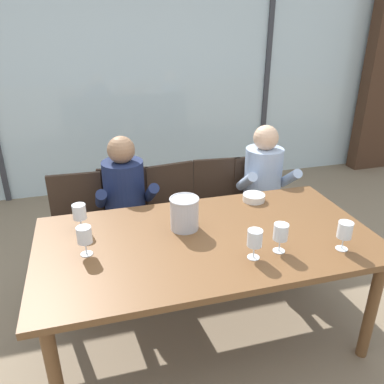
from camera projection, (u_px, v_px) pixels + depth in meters
name	position (u px, v px, depth m)	size (l,w,h in m)	color
ground	(173.00, 255.00, 3.55)	(14.00, 14.00, 0.00)	#847056
window_glass_panel	(138.00, 83.00, 4.52)	(7.24, 0.03, 2.60)	silver
window_mullion_right	(266.00, 77.00, 4.90)	(0.06, 0.06, 2.60)	#38383D
hillside_vineyard	(115.00, 76.00, 7.50)	(13.24, 2.40, 1.91)	#477A38
curtain_heavy_drape	(384.00, 74.00, 5.16)	(0.56, 0.20, 2.60)	#472D1E
dining_table	(207.00, 248.00, 2.39)	(2.04, 1.07, 0.77)	brown
chair_near_curtain	(78.00, 221.00, 3.09)	(0.46, 0.46, 0.87)	#332319
chair_left_of_center	(125.00, 214.00, 3.21)	(0.50, 0.50, 0.87)	#332319
chair_center	(175.00, 208.00, 3.30)	(0.49, 0.49, 0.87)	#332319
chair_right_of_center	(219.00, 202.00, 3.41)	(0.48, 0.48, 0.87)	#332319
chair_near_window_right	(259.00, 198.00, 3.49)	(0.47, 0.47, 0.87)	#332319
person_navy_polo	(126.00, 203.00, 3.01)	(0.47, 0.62, 1.19)	#192347
person_pale_blue_shirt	(265.00, 186.00, 3.30)	(0.48, 0.63, 1.19)	#9EB2D1
ice_bucket_primary	(184.00, 213.00, 2.41)	(0.19, 0.19, 0.21)	#B7B7BC
tasting_bowl	(254.00, 198.00, 2.81)	(0.16, 0.16, 0.05)	silver
wine_glass_by_left_taster	(281.00, 233.00, 2.17)	(0.08, 0.08, 0.17)	silver
wine_glass_near_bucket	(79.00, 212.00, 2.39)	(0.08, 0.08, 0.17)	silver
wine_glass_center_pour	(255.00, 239.00, 2.11)	(0.08, 0.08, 0.17)	silver
wine_glass_by_right_taster	(345.00, 230.00, 2.19)	(0.08, 0.08, 0.17)	silver
wine_glass_spare_empty	(84.00, 236.00, 2.14)	(0.08, 0.08, 0.17)	silver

